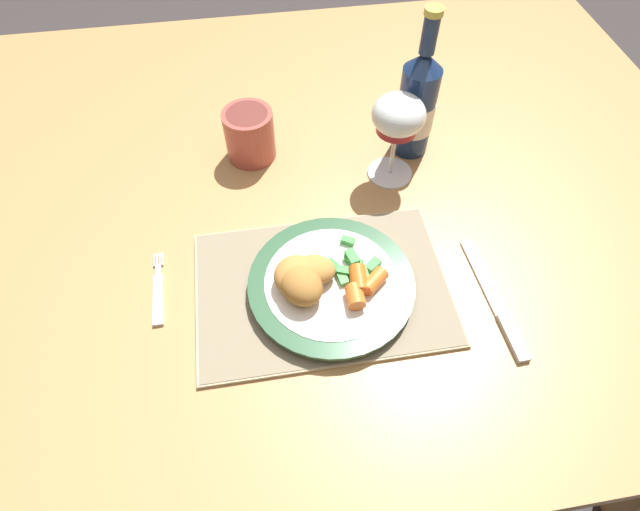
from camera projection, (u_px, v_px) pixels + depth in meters
name	position (u px, v px, depth m)	size (l,w,h in m)	color
ground_plane	(309.00, 362.00, 1.44)	(6.00, 6.00, 0.00)	#383333
dining_table	(302.00, 208.00, 0.90)	(1.46, 1.09, 0.74)	#AD7F4C
placemat	(323.00, 287.00, 0.71)	(0.36, 0.24, 0.01)	tan
dinner_plate	(331.00, 284.00, 0.69)	(0.23, 0.23, 0.02)	white
breaded_croquettes	(302.00, 278.00, 0.67)	(0.10, 0.10, 0.04)	#B77F3D
green_beans_pile	(352.00, 265.00, 0.69)	(0.08, 0.09, 0.02)	green
glazed_carrots	(362.00, 285.00, 0.67)	(0.06, 0.06, 0.02)	orange
fork	(158.00, 294.00, 0.70)	(0.02, 0.12, 0.01)	silver
table_knife	(498.00, 308.00, 0.69)	(0.03, 0.20, 0.01)	silver
wine_glass	(398.00, 119.00, 0.75)	(0.08, 0.08, 0.15)	silver
bottle	(417.00, 104.00, 0.81)	(0.06, 0.06, 0.25)	navy
drinking_cup	(249.00, 134.00, 0.84)	(0.08, 0.08, 0.09)	#B24C42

